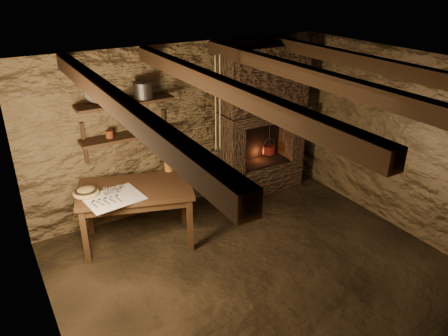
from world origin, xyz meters
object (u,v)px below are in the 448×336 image
wooden_bowl (86,193)px  iron_stockpot (143,91)px  work_table (138,213)px  red_pot (269,149)px  stoneware_jug (169,158)px

wooden_bowl → iron_stockpot: size_ratio=1.24×
work_table → red_pot: bearing=27.9°
wooden_bowl → iron_stockpot: iron_stockpot is taller
work_table → iron_stockpot: iron_stockpot is taller
stoneware_jug → wooden_bowl: 1.17m
work_table → iron_stockpot: bearing=71.0°
work_table → stoneware_jug: 0.83m
work_table → wooden_bowl: size_ratio=5.00×
iron_stockpot → stoneware_jug: bearing=-55.6°
wooden_bowl → iron_stockpot: 1.47m
wooden_bowl → red_pot: (2.93, 0.30, -0.14)m
stoneware_jug → red_pot: size_ratio=0.79×
stoneware_jug → work_table: bearing=-158.9°
stoneware_jug → red_pot: 1.80m
stoneware_jug → iron_stockpot: iron_stockpot is taller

